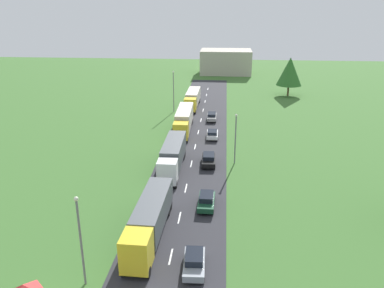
# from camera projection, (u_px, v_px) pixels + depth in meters

# --- Properties ---
(road) EXTENTS (10.00, 140.00, 0.06)m
(road) POSITION_uv_depth(u_px,v_px,m) (187.00, 181.00, 50.24)
(road) COLOR #2B2B30
(road) RESTS_ON ground
(lane_marking_centre) EXTENTS (0.16, 122.69, 0.01)m
(lane_marking_centre) POSITION_uv_depth(u_px,v_px,m) (184.00, 196.00, 46.44)
(lane_marking_centre) COLOR white
(lane_marking_centre) RESTS_ON road
(truck_lead) EXTENTS (2.79, 13.00, 3.56)m
(truck_lead) POSITION_uv_depth(u_px,v_px,m) (149.00, 219.00, 37.48)
(truck_lead) COLOR yellow
(truck_lead) RESTS_ON road
(truck_second) EXTENTS (2.51, 12.08, 3.73)m
(truck_second) POSITION_uv_depth(u_px,v_px,m) (173.00, 155.00, 53.05)
(truck_second) COLOR white
(truck_second) RESTS_ON road
(truck_third) EXTENTS (2.66, 13.20, 3.76)m
(truck_third) POSITION_uv_depth(u_px,v_px,m) (184.00, 119.00, 69.20)
(truck_third) COLOR yellow
(truck_third) RESTS_ON road
(truck_fourth) EXTENTS (2.68, 12.08, 3.43)m
(truck_fourth) POSITION_uv_depth(u_px,v_px,m) (193.00, 98.00, 85.22)
(truck_fourth) COLOR yellow
(truck_fourth) RESTS_ON road
(car_lead) EXTENTS (1.97, 4.24, 1.53)m
(car_lead) POSITION_uv_depth(u_px,v_px,m) (194.00, 262.00, 33.32)
(car_lead) COLOR #8C939E
(car_lead) RESTS_ON road
(car_second) EXTENTS (1.87, 4.28, 1.50)m
(car_second) POSITION_uv_depth(u_px,v_px,m) (206.00, 200.00, 43.67)
(car_second) COLOR #19472D
(car_second) RESTS_ON road
(car_third) EXTENTS (2.02, 4.52, 1.49)m
(car_third) POSITION_uv_depth(u_px,v_px,m) (209.00, 159.00, 55.20)
(car_third) COLOR black
(car_third) RESTS_ON road
(car_fourth) EXTENTS (1.90, 4.19, 1.38)m
(car_fourth) POSITION_uv_depth(u_px,v_px,m) (212.00, 134.00, 65.91)
(car_fourth) COLOR white
(car_fourth) RESTS_ON road
(car_fifth) EXTENTS (1.80, 4.52, 1.40)m
(car_fifth) POSITION_uv_depth(u_px,v_px,m) (212.00, 116.00, 76.06)
(car_fifth) COLOR gray
(car_fifth) RESTS_ON road
(lamppost_lead) EXTENTS (0.36, 0.36, 7.97)m
(lamppost_lead) POSITION_uv_depth(u_px,v_px,m) (80.00, 237.00, 30.48)
(lamppost_lead) COLOR slate
(lamppost_lead) RESTS_ON ground
(lamppost_second) EXTENTS (0.36, 0.36, 7.30)m
(lamppost_second) POSITION_uv_depth(u_px,v_px,m) (236.00, 136.00, 54.60)
(lamppost_second) COLOR slate
(lamppost_second) RESTS_ON ground
(lamppost_third) EXTENTS (0.36, 0.36, 8.57)m
(lamppost_third) POSITION_uv_depth(u_px,v_px,m) (174.00, 89.00, 80.79)
(lamppost_third) COLOR slate
(lamppost_third) RESTS_ON ground
(tree_maple) EXTENTS (6.14, 6.14, 9.34)m
(tree_maple) POSITION_uv_depth(u_px,v_px,m) (290.00, 71.00, 94.87)
(tree_maple) COLOR #513823
(tree_maple) RESTS_ON ground
(distant_building) EXTENTS (16.11, 11.53, 7.49)m
(distant_building) POSITION_uv_depth(u_px,v_px,m) (226.00, 62.00, 125.84)
(distant_building) COLOR #B2A899
(distant_building) RESTS_ON ground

